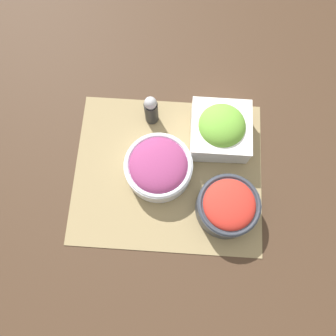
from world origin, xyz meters
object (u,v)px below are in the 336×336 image
object	(u,v)px
lettuce_bowl	(221,129)
tomato_bowl	(228,206)
onion_bowl	(158,168)
pepper_shaker	(151,110)

from	to	relation	value
lettuce_bowl	tomato_bowl	bearing A→B (deg)	-83.69
tomato_bowl	onion_bowl	bearing A→B (deg)	154.04
onion_bowl	pepper_shaker	size ratio (longest dim) A/B	1.63
tomato_bowl	pepper_shaker	bearing A→B (deg)	130.51
lettuce_bowl	pepper_shaker	xyz separation A→B (m)	(-0.17, 0.04, 0.00)
lettuce_bowl	tomato_bowl	xyz separation A→B (m)	(0.02, -0.18, -0.00)
onion_bowl	pepper_shaker	world-z (taller)	pepper_shaker
tomato_bowl	lettuce_bowl	bearing A→B (deg)	96.31
lettuce_bowl	pepper_shaker	distance (m)	0.17
onion_bowl	lettuce_bowl	world-z (taller)	lettuce_bowl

